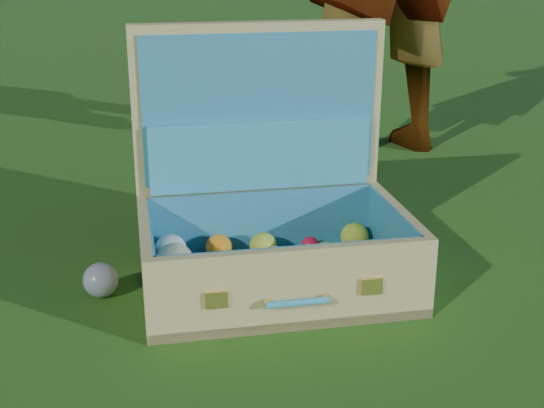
{
  "coord_description": "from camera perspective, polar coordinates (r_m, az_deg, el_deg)",
  "views": [
    {
      "loc": [
        -0.21,
        -1.47,
        0.7
      ],
      "look_at": [
        -0.05,
        0.03,
        0.16
      ],
      "focal_mm": 50.0,
      "sensor_mm": 36.0,
      "label": 1
    }
  ],
  "objects": [
    {
      "name": "ground",
      "position": [
        1.64,
        1.95,
        -5.67
      ],
      "size": [
        60.0,
        60.0,
        0.0
      ],
      "primitive_type": "plane",
      "color": "#215114",
      "rests_on": "ground"
    },
    {
      "name": "stray_ball",
      "position": [
        1.59,
        -12.78,
        -5.61
      ],
      "size": [
        0.07,
        0.07,
        0.07
      ],
      "primitive_type": "sphere",
      "color": "teal",
      "rests_on": "ground"
    },
    {
      "name": "suitcase",
      "position": [
        1.59,
        -0.4,
        -0.76
      ],
      "size": [
        0.58,
        0.45,
        0.53
      ],
      "rotation": [
        0.0,
        0.0,
        0.09
      ],
      "color": "tan",
      "rests_on": "ground"
    }
  ]
}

